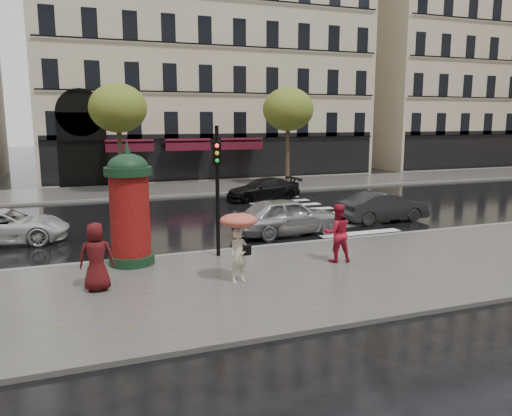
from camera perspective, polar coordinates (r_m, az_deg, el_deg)
name	(u,v)px	position (r m, az deg, el deg)	size (l,w,h in m)	color
ground	(256,278)	(14.60, 0.03, -8.05)	(160.00, 160.00, 0.00)	black
near_sidewalk	(263,282)	(14.14, 0.75, -8.41)	(90.00, 7.00, 0.12)	#474744
far_sidewalk	(153,190)	(32.67, -11.73, 2.01)	(90.00, 6.00, 0.12)	#474744
near_kerb	(226,251)	(17.31, -3.46, -4.91)	(90.00, 0.25, 0.14)	slate
far_kerb	(161,197)	(29.74, -10.84, 1.27)	(90.00, 0.25, 0.14)	slate
zebra_crossing	(301,210)	(25.48, 5.11, -0.20)	(3.60, 11.75, 0.01)	silver
bldg_far_corner	(199,38)	(44.85, -6.58, 18.72)	(26.00, 14.00, 22.90)	#B7A88C
bldg_far_right	(461,53)	(58.35, 22.39, 16.04)	(24.00, 14.00, 22.90)	#B7A88C
tree_far_left	(118,109)	(31.13, -15.49, 10.90)	(3.40, 3.40, 6.64)	#38281C
tree_far_right	(288,110)	(33.96, 3.68, 11.14)	(3.40, 3.40, 6.64)	#38281C
woman_umbrella	(239,236)	(13.60, -1.98, -3.18)	(1.03, 1.03, 1.98)	beige
woman_red	(337,233)	(15.84, 9.24, -2.82)	(0.90, 0.70, 1.84)	#B5162D
man_burgundy	(96,257)	(13.67, -17.78, -5.33)	(0.89, 0.58, 1.81)	#4B0F11
morris_column	(130,205)	(15.69, -14.25, 0.32)	(1.43, 1.43, 3.86)	black
traffic_light	(217,178)	(15.97, -4.44, 3.38)	(0.31, 0.42, 4.24)	black
car_silver	(287,216)	(19.87, 3.53, -0.92)	(1.78, 4.43, 1.51)	#A7A8AC
car_darkgrey	(384,207)	(23.12, 14.37, 0.15)	(1.43, 4.09, 1.35)	black
car_white	(4,226)	(20.71, -26.85, -1.89)	(2.11, 4.57, 1.27)	silver
car_black	(263,189)	(28.38, 0.81, 2.16)	(1.75, 4.30, 1.25)	black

